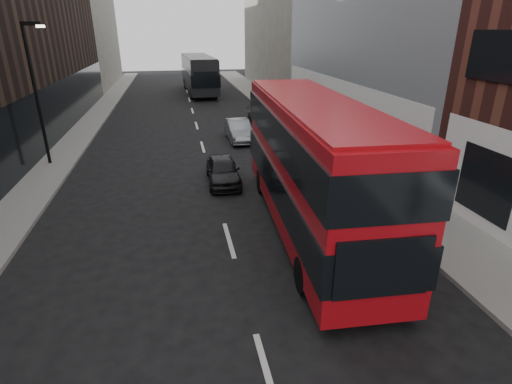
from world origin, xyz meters
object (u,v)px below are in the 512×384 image
car_a (223,170)px  car_c (263,120)px  street_lamp (36,86)px  grey_bus (199,73)px  red_bus (312,161)px  car_b (239,130)px

car_a → car_c: bearing=69.5°
car_a → street_lamp: bearing=154.9°
grey_bus → car_a: grey_bus is taller
red_bus → car_a: red_bus is taller
street_lamp → red_bus: (11.21, -9.68, -1.57)m
car_b → car_c: (2.24, 2.82, -0.01)m
red_bus → grey_bus: red_bus is taller
red_bus → car_c: red_bus is taller
red_bus → grey_bus: size_ratio=0.93×
street_lamp → red_bus: bearing=-40.8°
red_bus → car_c: (1.70, 15.68, -1.95)m
red_bus → car_b: red_bus is taller
street_lamp → car_a: street_lamp is taller
red_bus → car_a: bearing=118.2°
grey_bus → car_c: (3.30, -18.54, -1.50)m
red_bus → car_a: size_ratio=3.19×
red_bus → car_c: 15.90m
car_a → car_b: size_ratio=0.90×
car_b → street_lamp: bearing=-165.0°
street_lamp → grey_bus: 26.44m
street_lamp → car_c: 14.67m
street_lamp → car_c: bearing=24.9°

